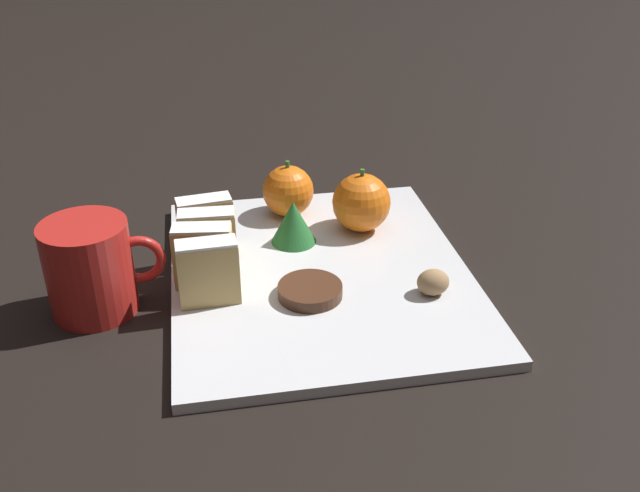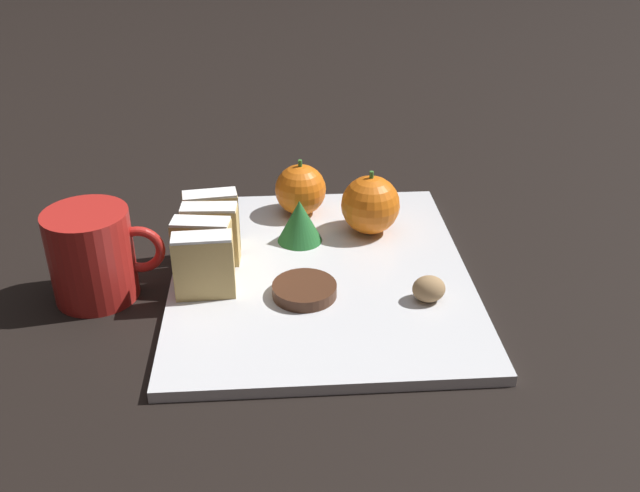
{
  "view_description": "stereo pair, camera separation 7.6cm",
  "coord_description": "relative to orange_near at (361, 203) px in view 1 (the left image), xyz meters",
  "views": [
    {
      "loc": [
        -0.12,
        -0.67,
        0.42
      ],
      "look_at": [
        0.0,
        0.0,
        0.04
      ],
      "focal_mm": 40.0,
      "sensor_mm": 36.0,
      "label": 1
    },
    {
      "loc": [
        -0.05,
        -0.68,
        0.42
      ],
      "look_at": [
        0.0,
        0.0,
        0.04
      ],
      "focal_mm": 40.0,
      "sensor_mm": 36.0,
      "label": 2
    }
  ],
  "objects": [
    {
      "name": "stollen_slice_front",
      "position": [
        -0.19,
        -0.13,
        -0.0
      ],
      "size": [
        0.06,
        0.03,
        0.07
      ],
      "color": "tan",
      "rests_on": "serving_platter"
    },
    {
      "name": "ground_plane",
      "position": [
        -0.07,
        -0.09,
        -0.05
      ],
      "size": [
        6.0,
        6.0,
        0.0
      ],
      "primitive_type": "plane",
      "color": "black"
    },
    {
      "name": "serving_platter",
      "position": [
        -0.07,
        -0.09,
        -0.04
      ],
      "size": [
        0.33,
        0.39,
        0.01
      ],
      "color": "silver",
      "rests_on": "ground_plane"
    },
    {
      "name": "evergreen_sprig",
      "position": [
        -0.09,
        -0.02,
        -0.01
      ],
      "size": [
        0.05,
        0.05,
        0.05
      ],
      "color": "#23662D",
      "rests_on": "serving_platter"
    },
    {
      "name": "orange_near",
      "position": [
        0.0,
        0.0,
        0.0
      ],
      "size": [
        0.07,
        0.07,
        0.08
      ],
      "color": "orange",
      "rests_on": "serving_platter"
    },
    {
      "name": "chocolate_cookie",
      "position": [
        -0.09,
        -0.14,
        -0.03
      ],
      "size": [
        0.07,
        0.07,
        0.01
      ],
      "color": "#472819",
      "rests_on": "serving_platter"
    },
    {
      "name": "orange_far",
      "position": [
        -0.08,
        0.06,
        -0.0
      ],
      "size": [
        0.06,
        0.06,
        0.07
      ],
      "color": "orange",
      "rests_on": "serving_platter"
    },
    {
      "name": "walnut",
      "position": [
        0.04,
        -0.16,
        -0.02
      ],
      "size": [
        0.03,
        0.03,
        0.03
      ],
      "color": "#9E7A51",
      "rests_on": "serving_platter"
    },
    {
      "name": "stollen_slice_fourth",
      "position": [
        -0.19,
        -0.03,
        -0.0
      ],
      "size": [
        0.06,
        0.03,
        0.07
      ],
      "color": "tan",
      "rests_on": "serving_platter"
    },
    {
      "name": "coffee_mug",
      "position": [
        -0.31,
        -0.1,
        0.0
      ],
      "size": [
        0.12,
        0.09,
        0.1
      ],
      "color": "red",
      "rests_on": "ground_plane"
    },
    {
      "name": "stollen_slice_second",
      "position": [
        -0.19,
        -0.09,
        -0.0
      ],
      "size": [
        0.06,
        0.03,
        0.07
      ],
      "color": "tan",
      "rests_on": "serving_platter"
    },
    {
      "name": "stollen_slice_third",
      "position": [
        -0.19,
        -0.06,
        -0.0
      ],
      "size": [
        0.06,
        0.03,
        0.07
      ],
      "color": "tan",
      "rests_on": "serving_platter"
    }
  ]
}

